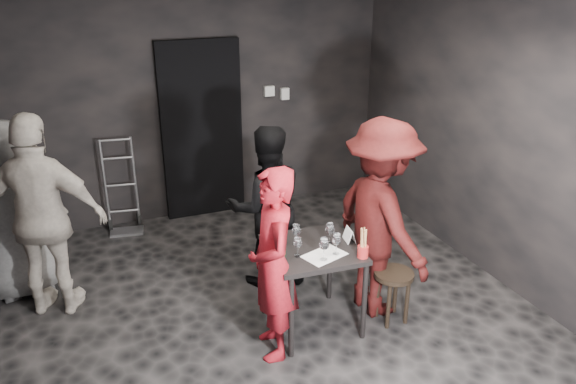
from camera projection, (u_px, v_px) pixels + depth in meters
name	position (u px, v px, depth m)	size (l,w,h in m)	color
floor	(276.00, 319.00, 4.90)	(4.50, 5.00, 0.02)	black
wall_back	(199.00, 104.00, 6.53)	(4.50, 0.04, 2.70)	black
wall_front	(496.00, 380.00, 2.24)	(4.50, 0.04, 2.70)	black
wall_right	(504.00, 143.00, 5.16)	(0.04, 5.00, 2.70)	black
doorway	(202.00, 131.00, 6.59)	(0.95, 0.10, 2.10)	black
wallbox_upper	(269.00, 91.00, 6.74)	(0.12, 0.06, 0.12)	#B7B7B2
wallbox_lower	(285.00, 94.00, 6.83)	(0.10, 0.06, 0.14)	#B7B7B2
hand_truck	(124.00, 214.00, 6.45)	(0.37, 0.32, 1.10)	#B2B2B7
tasting_table	(313.00, 258.00, 4.58)	(0.72, 0.72, 0.75)	black
stool	(393.00, 283.00, 4.76)	(0.34, 0.34, 0.47)	black
server_red	(273.00, 262.00, 4.22)	(0.58, 0.38, 1.60)	#A61420
woman_black	(266.00, 204.00, 5.21)	(0.79, 0.43, 1.62)	black
man_maroon	(382.00, 204.00, 4.69)	(1.32, 0.61, 2.04)	#370C0C
bystander_cream	(40.00, 198.00, 4.64)	(1.27, 0.61, 2.17)	#BEB3A6
bystander_grey	(10.00, 201.00, 4.96)	(0.91, 0.50, 1.86)	slate
tasting_mat	(324.00, 255.00, 4.42)	(0.33, 0.22, 0.00)	white
wine_glass_a	(298.00, 246.00, 4.37)	(0.07, 0.07, 0.18)	white
wine_glass_b	(280.00, 237.00, 4.49)	(0.07, 0.07, 0.20)	white
wine_glass_c	(296.00, 234.00, 4.55)	(0.08, 0.08, 0.20)	white
wine_glass_d	(324.00, 248.00, 4.31)	(0.08, 0.08, 0.21)	white
wine_glass_e	(336.00, 243.00, 4.40)	(0.07, 0.07, 0.20)	white
wine_glass_f	(330.00, 233.00, 4.57)	(0.08, 0.08, 0.20)	white
wine_bottle	(281.00, 242.00, 4.37)	(0.08, 0.08, 0.31)	black
breadstick_cup	(363.00, 243.00, 4.35)	(0.09, 0.09, 0.27)	#AD2120
reserved_card	(348.00, 235.00, 4.63)	(0.09, 0.15, 0.11)	white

